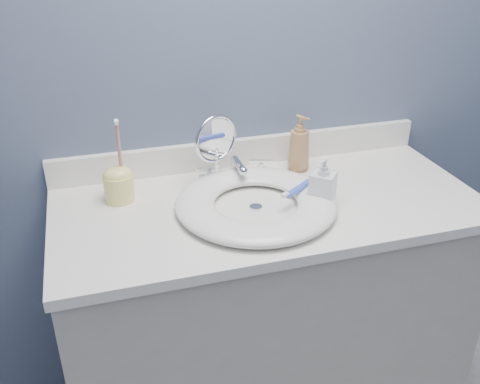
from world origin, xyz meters
name	(u,v)px	position (x,y,z in m)	size (l,w,h in m)	color
back_wall	(242,67)	(0.00, 1.25, 1.20)	(2.20, 0.02, 2.40)	#4E5C75
vanity_cabinet	(266,324)	(0.00, 0.97, 0.42)	(1.20, 0.55, 0.85)	#B4B0A5
countertop	(269,206)	(0.00, 0.97, 0.86)	(1.22, 0.57, 0.03)	white
backsplash	(243,152)	(0.00, 1.24, 0.93)	(1.22, 0.02, 0.09)	white
basin	(256,203)	(-0.05, 0.94, 0.90)	(0.45, 0.45, 0.04)	white
drain	(256,208)	(-0.05, 0.94, 0.88)	(0.04, 0.04, 0.01)	silver
faucet	(236,171)	(-0.05, 1.14, 0.91)	(0.25, 0.13, 0.07)	silver
makeup_mirror	(216,147)	(-0.12, 1.13, 1.00)	(0.14, 0.08, 0.22)	silver
soap_bottle_amber	(299,143)	(0.16, 1.15, 0.97)	(0.07, 0.07, 0.18)	#AB7A4D
soap_bottle_clear	(323,181)	(0.14, 0.92, 0.95)	(0.07, 0.07, 0.15)	silver
toothbrush_holder	(119,183)	(-0.41, 1.11, 0.94)	(0.08, 0.08, 0.24)	#FFF27F
toothbrush_lying	(300,187)	(0.08, 0.95, 0.92)	(0.15, 0.11, 0.02)	blue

